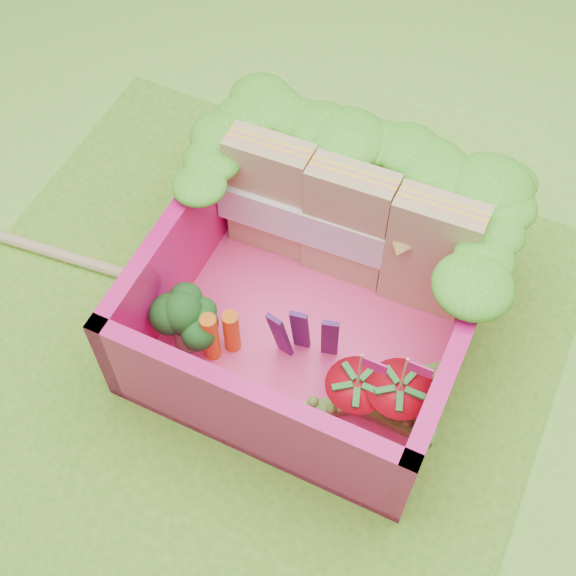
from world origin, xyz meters
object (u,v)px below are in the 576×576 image
(sandwich_stack, at_px, (349,225))
(chopsticks, at_px, (61,255))
(broccoli, at_px, (185,320))
(strawberry_left, at_px, (355,398))
(strawberry_right, at_px, (396,403))
(bento_box, at_px, (316,296))

(sandwich_stack, distance_m, chopsticks, 1.37)
(broccoli, distance_m, chopsticks, 0.82)
(broccoli, height_order, strawberry_left, strawberry_left)
(strawberry_left, distance_m, chopsticks, 1.56)
(sandwich_stack, xyz_separation_m, strawberry_left, (0.31, -0.65, -0.18))
(strawberry_right, xyz_separation_m, chopsticks, (-1.70, 0.12, -0.16))
(bento_box, bearing_deg, strawberry_right, -29.60)
(sandwich_stack, distance_m, strawberry_left, 0.74)
(chopsticks, bearing_deg, strawberry_right, -3.88)
(bento_box, relative_size, strawberry_right, 2.58)
(strawberry_right, bearing_deg, chopsticks, 176.12)
(sandwich_stack, relative_size, chopsticks, 0.51)
(bento_box, bearing_deg, strawberry_left, -44.93)
(sandwich_stack, bearing_deg, broccoli, -125.11)
(sandwich_stack, bearing_deg, strawberry_right, -52.20)
(strawberry_left, height_order, chopsticks, strawberry_left)
(sandwich_stack, relative_size, strawberry_left, 2.38)
(bento_box, xyz_separation_m, chopsticks, (-1.23, -0.15, -0.25))
(sandwich_stack, distance_m, broccoli, 0.80)
(broccoli, relative_size, strawberry_left, 0.69)
(bento_box, relative_size, chopsticks, 0.57)
(strawberry_right, relative_size, chopsticks, 0.22)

